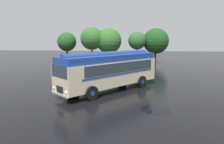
% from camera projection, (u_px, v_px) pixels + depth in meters
% --- Properties ---
extents(ground_plane, '(120.00, 120.00, 0.00)m').
position_uv_depth(ground_plane, '(101.00, 90.00, 17.97)').
color(ground_plane, black).
extents(vintage_bus, '(8.47, 9.21, 3.49)m').
position_uv_depth(vintage_bus, '(110.00, 69.00, 17.77)').
color(vintage_bus, beige).
rests_on(vintage_bus, ground).
extents(car_near_left, '(2.11, 4.28, 1.66)m').
position_uv_depth(car_near_left, '(107.00, 63.00, 31.17)').
color(car_near_left, silver).
rests_on(car_near_left, ground).
extents(car_mid_left, '(2.04, 4.24, 1.66)m').
position_uv_depth(car_mid_left, '(125.00, 64.00, 30.48)').
color(car_mid_left, '#B7BABF').
rests_on(car_mid_left, ground).
extents(car_mid_right, '(2.09, 4.27, 1.66)m').
position_uv_depth(car_mid_right, '(143.00, 63.00, 30.90)').
color(car_mid_right, '#144C28').
rests_on(car_mid_right, ground).
extents(tree_far_left, '(3.59, 3.59, 5.83)m').
position_uv_depth(tree_far_left, '(66.00, 42.00, 37.94)').
color(tree_far_left, '#4C3823').
rests_on(tree_far_left, ground).
extents(tree_left_of_centre, '(4.24, 4.24, 6.76)m').
position_uv_depth(tree_left_of_centre, '(92.00, 38.00, 37.24)').
color(tree_left_of_centre, '#4C3823').
rests_on(tree_left_of_centre, ground).
extents(tree_centre, '(4.79, 4.79, 6.61)m').
position_uv_depth(tree_centre, '(109.00, 41.00, 37.80)').
color(tree_centre, '#4C3823').
rests_on(tree_centre, ground).
extents(tree_right_of_centre, '(3.29, 3.29, 5.92)m').
position_uv_depth(tree_right_of_centre, '(136.00, 41.00, 36.59)').
color(tree_right_of_centre, '#4C3823').
rests_on(tree_right_of_centre, ground).
extents(tree_far_right, '(4.77, 4.77, 6.56)m').
position_uv_depth(tree_far_right, '(156.00, 40.00, 37.36)').
color(tree_far_right, '#4C3823').
rests_on(tree_far_right, ground).
extents(puddle_patch, '(1.92, 1.92, 0.01)m').
position_uv_depth(puddle_patch, '(156.00, 110.00, 13.05)').
color(puddle_patch, black).
rests_on(puddle_patch, ground).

